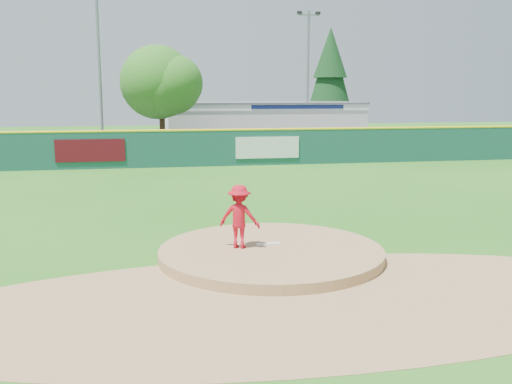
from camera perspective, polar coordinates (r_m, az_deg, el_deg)
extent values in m
plane|color=#286B19|center=(14.11, 1.50, -6.58)|extent=(120.00, 120.00, 0.00)
cylinder|color=#9E774C|center=(14.11, 1.50, -6.58)|extent=(5.50, 5.50, 0.50)
cube|color=white|center=(14.32, 1.25, -5.21)|extent=(0.60, 0.15, 0.04)
cylinder|color=#9E774C|center=(11.34, 4.72, -10.75)|extent=(15.40, 15.40, 0.01)
cube|color=#38383A|center=(40.53, -6.51, 4.15)|extent=(44.00, 16.00, 0.02)
imported|color=red|center=(13.89, -1.67, -2.47)|extent=(1.15, 0.94, 1.56)
imported|color=silver|center=(35.63, -13.51, 4.43)|extent=(5.70, 2.80, 1.56)
cube|color=silver|center=(46.15, 0.49, 6.87)|extent=(15.00, 8.00, 3.20)
cube|color=white|center=(42.16, 1.56, 8.49)|extent=(15.00, 0.06, 0.55)
cube|color=#0F194C|center=(42.59, 4.23, 8.49)|extent=(7.00, 0.03, 0.28)
cube|color=#59595B|center=(46.10, 0.50, 8.92)|extent=(15.20, 8.20, 0.12)
cube|color=#550C15|center=(31.45, -16.24, 4.00)|extent=(3.60, 0.04, 1.20)
cube|color=white|center=(31.96, 1.16, 4.47)|extent=(3.60, 0.04, 1.20)
cube|color=blue|center=(37.29, -23.65, 4.91)|extent=(0.88, 0.88, 0.09)
cube|color=gray|center=(37.34, -23.58, 3.88)|extent=(0.84, 0.84, 1.28)
cube|color=blue|center=(36.23, -23.99, 3.86)|extent=(0.48, 1.78, 1.23)
cube|color=#164840|center=(31.51, -5.36, 4.36)|extent=(40.00, 0.10, 2.00)
cylinder|color=yellow|center=(31.43, -5.39, 6.17)|extent=(40.00, 0.14, 0.14)
cylinder|color=#382314|center=(38.34, -9.33, 5.69)|extent=(0.36, 0.36, 2.60)
sphere|color=#387F23|center=(38.25, -9.47, 10.57)|extent=(5.60, 5.60, 5.60)
cylinder|color=#382314|center=(51.82, 7.30, 6.23)|extent=(0.40, 0.40, 1.60)
cone|color=#113A16|center=(51.74, 7.41, 11.49)|extent=(4.40, 4.40, 7.90)
cylinder|color=gray|center=(40.39, -15.37, 11.64)|extent=(0.20, 0.20, 11.00)
cylinder|color=gray|center=(43.88, 5.19, 11.12)|extent=(0.20, 0.20, 10.00)
cube|color=gray|center=(44.23, 5.29, 17.22)|extent=(1.60, 0.10, 0.10)
cube|color=black|center=(44.07, 4.37, 17.46)|extent=(0.35, 0.25, 0.20)
cube|color=black|center=(44.45, 6.20, 17.36)|extent=(0.35, 0.25, 0.20)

